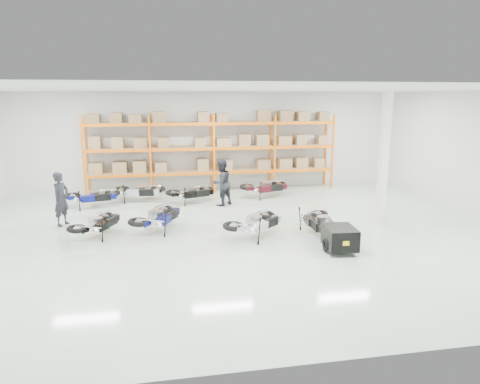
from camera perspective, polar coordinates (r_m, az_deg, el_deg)
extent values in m
plane|color=silver|center=(13.80, -0.45, -5.49)|extent=(18.00, 18.00, 0.00)
plane|color=white|center=(13.11, -0.49, 13.54)|extent=(18.00, 18.00, 0.00)
plane|color=silver|center=(20.15, -3.82, 6.80)|extent=(18.00, 0.00, 18.00)
plane|color=silver|center=(6.64, 9.73, -5.49)|extent=(18.00, 0.00, 18.00)
cube|color=orange|center=(19.40, -20.18, 4.34)|extent=(0.08, 0.08, 3.50)
cube|color=orange|center=(20.28, -19.75, 4.70)|extent=(0.08, 0.08, 3.50)
cube|color=orange|center=(19.11, -11.87, 4.73)|extent=(0.08, 0.08, 3.50)
cube|color=orange|center=(20.00, -11.80, 5.07)|extent=(0.08, 0.08, 3.50)
cube|color=orange|center=(19.22, -3.47, 5.02)|extent=(0.08, 0.08, 3.50)
cube|color=orange|center=(20.11, -3.77, 5.35)|extent=(0.08, 0.08, 3.50)
cube|color=orange|center=(19.74, 4.66, 5.20)|extent=(0.08, 0.08, 3.50)
cube|color=orange|center=(20.60, 4.03, 5.53)|extent=(0.08, 0.08, 3.50)
cube|color=orange|center=(20.62, 12.24, 5.28)|extent=(0.08, 0.08, 3.50)
cube|color=orange|center=(21.45, 11.34, 5.59)|extent=(0.08, 0.08, 3.50)
cube|color=orange|center=(19.33, -15.90, 2.05)|extent=(2.70, 0.08, 0.12)
cube|color=orange|center=(20.21, -15.66, 2.51)|extent=(2.70, 0.08, 0.12)
cube|color=#A78556|center=(19.76, -15.79, 2.49)|extent=(2.68, 0.88, 0.02)
cube|color=#A78556|center=(19.72, -15.83, 3.14)|extent=(2.40, 0.70, 0.44)
cube|color=orange|center=(19.24, -7.58, 2.38)|extent=(2.70, 0.08, 0.12)
cube|color=orange|center=(20.13, -7.70, 2.83)|extent=(2.70, 0.08, 0.12)
cube|color=#A78556|center=(19.67, -7.65, 2.81)|extent=(2.68, 0.88, 0.02)
cube|color=#A78556|center=(19.64, -7.67, 3.47)|extent=(2.40, 0.70, 0.44)
cube|color=orange|center=(19.56, 0.65, 2.66)|extent=(2.70, 0.08, 0.12)
cube|color=orange|center=(20.43, 0.18, 3.09)|extent=(2.70, 0.08, 0.12)
cube|color=#A78556|center=(19.98, 0.41, 3.07)|extent=(2.68, 0.88, 0.02)
cube|color=#A78556|center=(19.95, 0.41, 3.73)|extent=(2.40, 0.70, 0.44)
cube|color=orange|center=(20.26, 8.46, 2.87)|extent=(2.70, 0.08, 0.12)
cube|color=orange|center=(21.10, 7.69, 3.28)|extent=(2.70, 0.08, 0.12)
cube|color=#A78556|center=(20.67, 8.07, 3.27)|extent=(2.68, 0.88, 0.02)
cube|color=#A78556|center=(20.63, 8.09, 3.90)|extent=(2.40, 0.70, 0.44)
cube|color=orange|center=(19.17, -16.10, 5.28)|extent=(2.70, 0.08, 0.12)
cube|color=orange|center=(20.06, -15.85, 5.60)|extent=(2.70, 0.08, 0.12)
cube|color=#A78556|center=(19.61, -15.98, 5.65)|extent=(2.68, 0.88, 0.02)
cube|color=#A78556|center=(19.58, -16.02, 6.32)|extent=(2.40, 0.70, 0.44)
cube|color=orange|center=(19.08, -7.68, 5.63)|extent=(2.70, 0.08, 0.12)
cube|color=orange|center=(19.97, -7.79, 5.94)|extent=(2.70, 0.08, 0.12)
cube|color=#A78556|center=(19.52, -7.74, 5.99)|extent=(2.68, 0.88, 0.02)
cube|color=#A78556|center=(19.49, -7.76, 6.66)|extent=(2.40, 0.70, 0.44)
cube|color=orange|center=(19.40, 0.65, 5.86)|extent=(2.70, 0.08, 0.12)
cube|color=orange|center=(20.28, 0.18, 6.15)|extent=(2.70, 0.08, 0.12)
cube|color=#A78556|center=(19.83, 0.41, 6.21)|extent=(2.68, 0.88, 0.02)
cube|color=#A78556|center=(19.81, 0.41, 6.87)|extent=(2.40, 0.70, 0.44)
cube|color=orange|center=(20.11, 8.56, 5.96)|extent=(2.70, 0.08, 0.12)
cube|color=orange|center=(20.95, 7.78, 6.25)|extent=(2.70, 0.08, 0.12)
cube|color=#A78556|center=(20.52, 8.17, 6.30)|extent=(2.68, 0.88, 0.02)
cube|color=#A78556|center=(20.50, 8.19, 6.94)|extent=(2.40, 0.70, 0.44)
cube|color=orange|center=(19.07, -16.30, 8.56)|extent=(2.70, 0.08, 0.12)
cube|color=orange|center=(19.96, -16.04, 8.74)|extent=(2.70, 0.08, 0.12)
cube|color=#A78556|center=(19.51, -16.18, 8.85)|extent=(2.68, 0.88, 0.02)
cube|color=#A78556|center=(19.50, -16.22, 9.53)|extent=(2.40, 0.70, 0.44)
cube|color=orange|center=(18.98, -7.78, 8.93)|extent=(2.70, 0.08, 0.12)
cube|color=orange|center=(19.88, -7.89, 9.09)|extent=(2.70, 0.08, 0.12)
cube|color=#A78556|center=(19.42, -7.84, 9.22)|extent=(2.68, 0.88, 0.02)
cube|color=#A78556|center=(19.41, -7.86, 9.89)|extent=(2.40, 0.70, 0.44)
cube|color=orange|center=(19.30, 0.66, 9.10)|extent=(2.70, 0.08, 0.12)
cube|color=orange|center=(20.18, 0.18, 9.26)|extent=(2.70, 0.08, 0.12)
cube|color=#A78556|center=(19.74, 0.42, 9.38)|extent=(2.68, 0.88, 0.02)
cube|color=#A78556|center=(19.72, 0.42, 10.05)|extent=(2.40, 0.70, 0.44)
cube|color=orange|center=(20.01, 8.67, 9.09)|extent=(2.70, 0.08, 0.12)
cube|color=orange|center=(20.86, 7.87, 9.25)|extent=(2.70, 0.08, 0.12)
cube|color=#A78556|center=(20.43, 8.27, 9.37)|extent=(2.68, 0.88, 0.02)
cube|color=#A78556|center=(20.42, 8.29, 10.01)|extent=(2.40, 0.70, 0.44)
cube|color=white|center=(15.46, 18.63, 4.39)|extent=(0.25, 0.25, 4.50)
cube|color=black|center=(12.38, 13.17, -5.90)|extent=(0.88, 1.08, 0.59)
cube|color=yellow|center=(11.93, 14.15, -6.66)|extent=(0.17, 0.03, 0.12)
torus|color=black|center=(12.29, 11.36, -6.99)|extent=(0.09, 0.41, 0.41)
torus|color=black|center=(12.61, 14.84, -6.68)|extent=(0.09, 0.41, 0.41)
cylinder|color=black|center=(12.97, 11.98, -4.72)|extent=(0.12, 0.97, 0.04)
imported|color=#21222A|center=(15.62, -22.73, -0.86)|extent=(0.69, 0.79, 1.83)
imported|color=#22222A|center=(17.07, -2.48, 1.26)|extent=(1.14, 1.09, 1.86)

